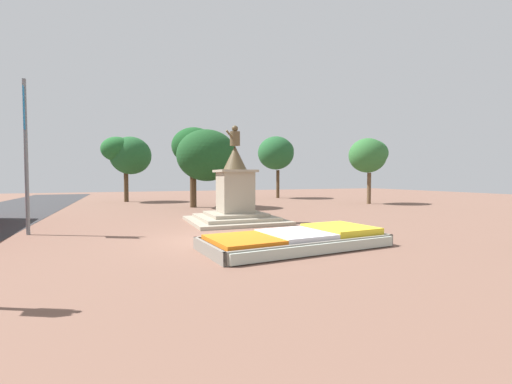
% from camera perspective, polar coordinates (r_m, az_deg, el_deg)
% --- Properties ---
extents(ground_plane, '(90.27, 90.27, 0.00)m').
position_cam_1_polar(ground_plane, '(12.63, -6.45, -7.93)').
color(ground_plane, brown).
extents(flower_planter, '(6.28, 3.25, 0.57)m').
position_cam_1_polar(flower_planter, '(11.32, 7.18, -7.90)').
color(flower_planter, '#38281C').
rests_on(flower_planter, ground_plane).
extents(statue_monument, '(4.57, 4.57, 4.89)m').
position_cam_1_polar(statue_monument, '(17.40, -3.50, -1.17)').
color(statue_monument, '#9E9480').
rests_on(statue_monument, ground_plane).
extents(banner_pole, '(0.15, 0.61, 6.11)m').
position_cam_1_polar(banner_pole, '(16.19, -33.99, 5.50)').
color(banner_pole, slate).
rests_on(banner_pole, ground_plane).
extents(park_tree_far_left, '(3.78, 3.11, 5.59)m').
position_cam_1_polar(park_tree_far_left, '(31.00, 18.30, 5.92)').
color(park_tree_far_left, brown).
rests_on(park_tree_far_left, ground_plane).
extents(park_tree_behind_statue, '(4.60, 5.33, 6.15)m').
position_cam_1_polar(park_tree_behind_statue, '(26.29, -8.89, 6.52)').
color(park_tree_behind_statue, '#4C3823').
rests_on(park_tree_behind_statue, ground_plane).
extents(park_tree_far_right, '(4.40, 3.93, 6.03)m').
position_cam_1_polar(park_tree_far_right, '(33.78, -20.66, 5.92)').
color(park_tree_far_right, '#4C3823').
rests_on(park_tree_far_right, ground_plane).
extents(park_tree_street_side, '(4.17, 3.98, 6.69)m').
position_cam_1_polar(park_tree_street_side, '(37.51, 3.51, 6.61)').
color(park_tree_street_side, '#4C3823').
rests_on(park_tree_street_side, ground_plane).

